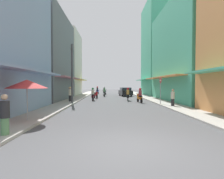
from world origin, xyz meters
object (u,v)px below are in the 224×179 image
object	(u,v)px
motorbike_blue	(98,91)
pedestrian_far	(5,116)
motorbike_red	(96,95)
pedestrian_foreground	(173,98)
motorbike_silver	(104,92)
motorbike_maroon	(93,95)
vendor_umbrella	(27,84)
pedestrian_midway	(70,93)
parked_car	(125,92)
motorbike_white	(105,92)
utility_pole	(72,73)
motorbike_black	(128,95)
street_sign_no_entry	(160,87)
motorbike_orange	(140,96)

from	to	relation	value
motorbike_blue	pedestrian_far	distance (m)	30.93
motorbike_blue	motorbike_red	bearing A→B (deg)	-87.82
pedestrian_foreground	motorbike_silver	bearing A→B (deg)	113.89
motorbike_red	pedestrian_far	distance (m)	18.95
motorbike_maroon	pedestrian_far	bearing A→B (deg)	-97.12
vendor_umbrella	motorbike_silver	bearing A→B (deg)	80.06
motorbike_blue	pedestrian_midway	world-z (taller)	pedestrian_midway
motorbike_red	parked_car	xyz separation A→B (m)	(4.66, 5.28, 0.24)
motorbike_white	utility_pole	world-z (taller)	utility_pole
motorbike_black	pedestrian_midway	world-z (taller)	pedestrian_midway
pedestrian_foreground	utility_pole	distance (m)	9.92
motorbike_black	pedestrian_foreground	xyz separation A→B (m)	(3.20, -6.10, 0.08)
vendor_umbrella	motorbike_maroon	bearing A→B (deg)	79.66
motorbike_black	street_sign_no_entry	distance (m)	5.34
street_sign_no_entry	motorbike_white	bearing A→B (deg)	107.33
motorbike_blue	motorbike_white	xyz separation A→B (m)	(1.67, -3.06, -0.20)
motorbike_silver	motorbike_orange	distance (m)	10.86
motorbike_maroon	pedestrian_midway	distance (m)	3.19
pedestrian_foreground	street_sign_no_entry	bearing A→B (deg)	112.36
parked_car	pedestrian_foreground	size ratio (longest dim) A/B	2.69
motorbike_maroon	pedestrian_foreground	bearing A→B (deg)	-41.72
motorbike_white	motorbike_red	size ratio (longest dim) A/B	1.04
motorbike_orange	vendor_umbrella	size ratio (longest dim) A/B	0.82
motorbike_silver	utility_pole	bearing A→B (deg)	-105.06
motorbike_black	vendor_umbrella	world-z (taller)	vendor_umbrella
motorbike_silver	pedestrian_far	distance (m)	23.05
motorbike_orange	vendor_umbrella	world-z (taller)	vendor_umbrella
street_sign_no_entry	parked_car	bearing A→B (deg)	98.29
pedestrian_midway	pedestrian_far	bearing A→B (deg)	-88.33
motorbike_orange	parked_car	xyz separation A→B (m)	(-0.46, 11.37, 0.04)
pedestrian_foreground	street_sign_no_entry	world-z (taller)	street_sign_no_entry
motorbike_blue	vendor_umbrella	world-z (taller)	vendor_umbrella
motorbike_orange	pedestrian_far	distance (m)	14.62
motorbike_blue	parked_car	bearing A→B (deg)	-52.91
parked_car	utility_pole	distance (m)	14.21
motorbike_maroon	street_sign_no_entry	xyz separation A→B (m)	(6.78, -5.08, 1.01)
motorbike_orange	vendor_umbrella	distance (m)	12.61
motorbike_silver	motorbike_orange	size ratio (longest dim) A/B	1.00
motorbike_silver	motorbike_white	bearing A→B (deg)	88.62
motorbike_black	utility_pole	distance (m)	7.19
motorbike_white	pedestrian_far	xyz separation A→B (m)	(-3.25, -27.84, 0.30)
motorbike_maroon	pedestrian_midway	world-z (taller)	pedestrian_midway
vendor_umbrella	street_sign_no_entry	bearing A→B (deg)	39.92
utility_pole	parked_car	bearing A→B (deg)	62.10
motorbike_blue	street_sign_no_entry	size ratio (longest dim) A/B	0.68
motorbike_blue	motorbike_maroon	distance (m)	15.47
vendor_umbrella	utility_pole	bearing A→B (deg)	86.60
parked_car	utility_pole	world-z (taller)	utility_pole
vendor_umbrella	street_sign_no_entry	xyz separation A→B (m)	(9.10, 7.62, -0.26)
parked_car	street_sign_no_entry	size ratio (longest dim) A/B	1.60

